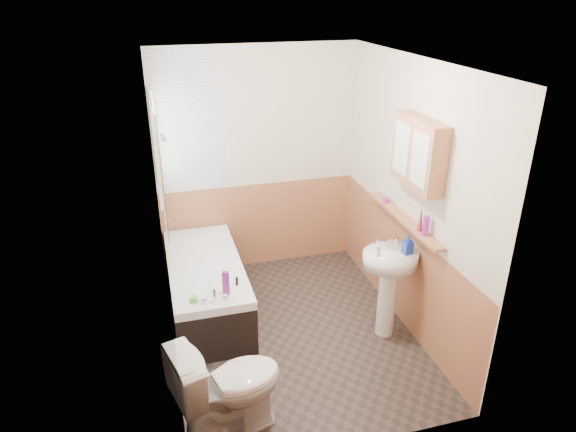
{
  "coord_description": "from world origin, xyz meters",
  "views": [
    {
      "loc": [
        -1.11,
        -3.86,
        3.04
      ],
      "look_at": [
        0.0,
        0.15,
        1.15
      ],
      "focal_mm": 32.0,
      "sensor_mm": 36.0,
      "label": 1
    }
  ],
  "objects_px": {
    "sink": "(389,276)",
    "medicine_cabinet": "(419,153)",
    "toilet": "(229,387)",
    "pine_shelf": "(404,219)",
    "bathtub": "(206,286)"
  },
  "relations": [
    {
      "from": "toilet",
      "to": "pine_shelf",
      "type": "xyz_separation_m",
      "value": [
        1.8,
        0.95,
        0.69
      ]
    },
    {
      "from": "sink",
      "to": "medicine_cabinet",
      "type": "bearing_deg",
      "value": 5.86
    },
    {
      "from": "bathtub",
      "to": "sink",
      "type": "xyz_separation_m",
      "value": [
        1.57,
        -0.81,
        0.33
      ]
    },
    {
      "from": "toilet",
      "to": "medicine_cabinet",
      "type": "relative_size",
      "value": 1.27
    },
    {
      "from": "pine_shelf",
      "to": "medicine_cabinet",
      "type": "xyz_separation_m",
      "value": [
        -0.03,
        -0.18,
        0.68
      ]
    },
    {
      "from": "pine_shelf",
      "to": "medicine_cabinet",
      "type": "bearing_deg",
      "value": -98.67
    },
    {
      "from": "bathtub",
      "to": "sink",
      "type": "distance_m",
      "value": 1.8
    },
    {
      "from": "toilet",
      "to": "sink",
      "type": "height_order",
      "value": "sink"
    },
    {
      "from": "toilet",
      "to": "sink",
      "type": "bearing_deg",
      "value": -80.18
    },
    {
      "from": "sink",
      "to": "medicine_cabinet",
      "type": "relative_size",
      "value": 1.54
    },
    {
      "from": "medicine_cabinet",
      "to": "pine_shelf",
      "type": "bearing_deg",
      "value": 81.33
    },
    {
      "from": "pine_shelf",
      "to": "medicine_cabinet",
      "type": "distance_m",
      "value": 0.7
    },
    {
      "from": "sink",
      "to": "medicine_cabinet",
      "type": "height_order",
      "value": "medicine_cabinet"
    },
    {
      "from": "sink",
      "to": "pine_shelf",
      "type": "bearing_deg",
      "value": 46.16
    },
    {
      "from": "medicine_cabinet",
      "to": "bathtub",
      "type": "bearing_deg",
      "value": 155.4
    }
  ]
}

